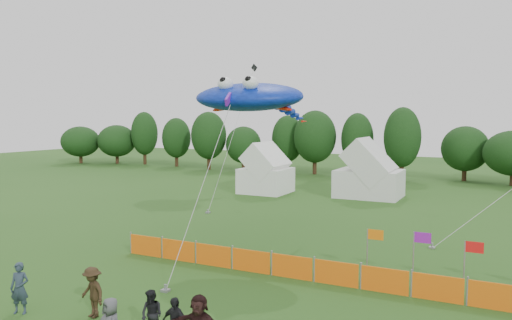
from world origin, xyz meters
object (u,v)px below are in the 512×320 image
at_px(spectator_b, 152,315).
at_px(spectator_c, 92,292).
at_px(tent_right, 369,175).
at_px(stingray_kite, 253,98).
at_px(tent_left, 266,172).
at_px(spectator_a, 20,288).
at_px(barrier_fence, 292,267).

height_order(spectator_b, spectator_c, spectator_c).
distance_m(tent_right, stingray_kite, 20.89).
relative_size(tent_left, stingray_kite, 0.29).
distance_m(spectator_b, stingray_kite, 13.50).
relative_size(spectator_a, spectator_b, 1.17).
bearing_deg(spectator_b, stingray_kite, 102.73).
distance_m(spectator_a, spectator_c, 2.72).
distance_m(barrier_fence, stingray_kite, 9.16).
bearing_deg(spectator_b, barrier_fence, 79.87).
distance_m(tent_left, spectator_c, 29.83).
height_order(spectator_b, stingray_kite, stingray_kite).
relative_size(tent_right, stingray_kite, 0.38).
relative_size(barrier_fence, spectator_c, 9.99).
distance_m(tent_left, barrier_fence, 24.87).
relative_size(tent_right, spectator_b, 3.54).
xyz_separation_m(spectator_b, spectator_c, (-2.96, 0.46, 0.11)).
relative_size(barrier_fence, stingray_kite, 1.21).
bearing_deg(stingray_kite, spectator_b, -79.23).
relative_size(tent_right, spectator_a, 3.02).
relative_size(barrier_fence, spectator_a, 9.69).
relative_size(spectator_b, spectator_c, 0.88).
xyz_separation_m(tent_left, spectator_a, (4.61, -29.86, -0.97)).
height_order(tent_left, barrier_fence, tent_left).
height_order(spectator_c, stingray_kite, stingray_kite).
xyz_separation_m(barrier_fence, spectator_b, (-1.61, -7.53, 0.29)).
distance_m(tent_right, spectator_a, 31.98).
bearing_deg(barrier_fence, spectator_b, -102.08).
height_order(spectator_a, spectator_c, spectator_a).
xyz_separation_m(barrier_fence, spectator_a, (-7.13, -7.98, 0.42)).
bearing_deg(spectator_c, tent_left, 117.11).
bearing_deg(stingray_kite, barrier_fence, -44.55).
xyz_separation_m(spectator_a, stingray_kite, (3.39, 11.66, 7.08)).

